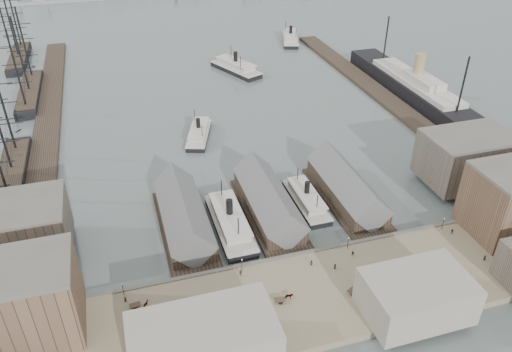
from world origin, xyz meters
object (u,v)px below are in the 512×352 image
object	(u,v)px
ocean_steamer	(415,88)
horse_cart_right	(360,292)
horse_cart_center	(286,298)
ferry_docked_west	(230,222)
tram	(487,231)
horse_cart_left	(143,304)

from	to	relation	value
ocean_steamer	horse_cart_right	bearing A→B (deg)	-127.46
horse_cart_center	ferry_docked_west	bearing A→B (deg)	17.78
tram	horse_cart_left	world-z (taller)	tram
ocean_steamer	horse_cart_right	size ratio (longest dim) A/B	21.46
horse_cart_right	ocean_steamer	bearing A→B (deg)	-64.00
ferry_docked_west	ocean_steamer	bearing A→B (deg)	33.47
ferry_docked_west	horse_cart_center	size ratio (longest dim) A/B	6.03
ferry_docked_west	tram	distance (m)	72.98
horse_cart_left	ferry_docked_west	bearing A→B (deg)	-51.57
ocean_steamer	horse_cart_center	bearing A→B (deg)	-134.04
tram	horse_cart_center	distance (m)	62.57
ocean_steamer	horse_cart_left	xyz separation A→B (m)	(-132.89, -94.99, -1.61)
horse_cart_center	ocean_steamer	bearing A→B (deg)	-35.62
ocean_steamer	tram	xyz separation A→B (m)	(-37.25, -96.51, -0.56)
tram	ocean_steamer	bearing A→B (deg)	69.64
ferry_docked_west	horse_cart_center	xyz separation A→B (m)	(5.52, -33.46, 0.31)
tram	horse_cart_left	size ratio (longest dim) A/B	2.18
horse_cart_right	horse_cart_center	bearing A→B (deg)	52.80
ferry_docked_west	horse_cart_left	distance (m)	37.83
horse_cart_left	tram	bearing A→B (deg)	-94.97
ferry_docked_west	tram	xyz separation A→B (m)	(67.75, -27.08, 1.32)
horse_cart_left	ocean_steamer	bearing A→B (deg)	-58.51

